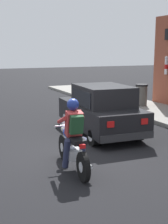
{
  "coord_description": "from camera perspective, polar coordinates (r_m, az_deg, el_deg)",
  "views": [
    {
      "loc": [
        -3.12,
        -7.1,
        2.63
      ],
      "look_at": [
        0.45,
        0.6,
        0.95
      ],
      "focal_mm": 50.0,
      "sensor_mm": 36.0,
      "label": 1
    }
  ],
  "objects": [
    {
      "name": "car_hatchback",
      "position": [
        9.93,
        3.05,
        0.35
      ],
      "size": [
        1.89,
        3.88,
        1.57
      ],
      "color": "black",
      "rests_on": "ground"
    },
    {
      "name": "ground_plane",
      "position": [
        8.19,
        -1.13,
        -7.54
      ],
      "size": [
        80.0,
        80.0,
        0.0
      ],
      "primitive_type": "plane",
      "color": "black"
    },
    {
      "name": "motorcycle_with_rider",
      "position": [
        6.9,
        -2.03,
        -5.25
      ],
      "size": [
        0.6,
        2.02,
        1.62
      ],
      "color": "black",
      "rests_on": "ground"
    },
    {
      "name": "trash_bin",
      "position": [
        14.54,
        10.45,
        3.12
      ],
      "size": [
        0.56,
        0.56,
        0.98
      ],
      "color": "#514C47",
      "rests_on": "sidewalk_curb"
    },
    {
      "name": "sidewalk_curb",
      "position": [
        13.3,
        14.18,
        -0.25
      ],
      "size": [
        2.6,
        22.0,
        0.14
      ],
      "primitive_type": "cube",
      "color": "gray",
      "rests_on": "ground"
    }
  ]
}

